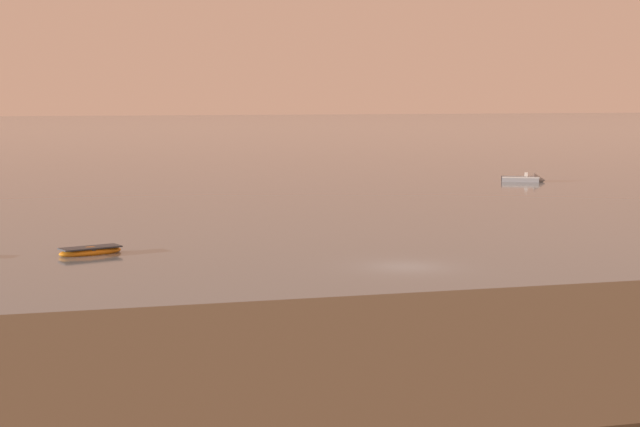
% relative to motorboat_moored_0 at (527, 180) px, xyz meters
% --- Properties ---
extents(ground_plane, '(800.00, 800.00, 0.00)m').
position_rel_motorboat_moored_0_xyz_m(ground_plane, '(-32.19, -49.43, -0.22)').
color(ground_plane, slate).
extents(mudflat_shore, '(390.80, 20.32, 0.19)m').
position_rel_motorboat_moored_0_xyz_m(mudflat_shore, '(-30.50, -67.72, -0.12)').
color(mudflat_shore, brown).
rests_on(mudflat_shore, ground).
extents(motorboat_moored_0, '(4.86, 3.45, 1.59)m').
position_rel_motorboat_moored_0_xyz_m(motorboat_moored_0, '(0.00, 0.00, 0.00)').
color(motorboat_moored_0, gray).
rests_on(motorboat_moored_0, ground).
extents(rowboat_moored_5, '(4.10, 2.51, 0.61)m').
position_rel_motorboat_moored_0_xyz_m(rowboat_moored_5, '(-48.67, -40.02, -0.05)').
color(rowboat_moored_5, orange).
rests_on(rowboat_moored_5, ground).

